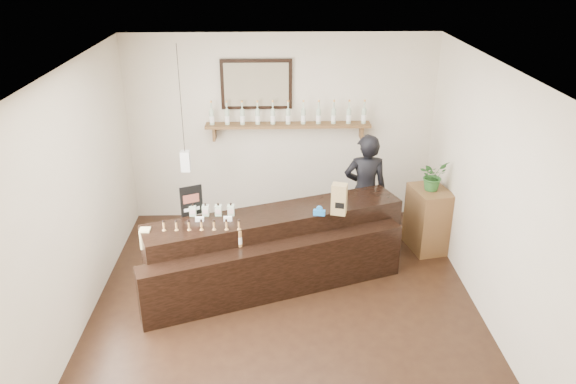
% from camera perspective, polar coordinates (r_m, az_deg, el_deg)
% --- Properties ---
extents(ground, '(5.00, 5.00, 0.00)m').
position_cam_1_polar(ground, '(6.74, -0.25, -11.67)').
color(ground, black).
rests_on(ground, ground).
extents(room_shell, '(5.00, 5.00, 5.00)m').
position_cam_1_polar(room_shell, '(5.91, -0.28, 1.87)').
color(room_shell, beige).
rests_on(room_shell, ground).
extents(back_wall_decor, '(2.66, 0.96, 1.69)m').
position_cam_1_polar(back_wall_decor, '(8.14, -1.79, 8.53)').
color(back_wall_decor, brown).
rests_on(back_wall_decor, ground).
extents(counter, '(3.25, 1.94, 1.06)m').
position_cam_1_polar(counter, '(6.99, -1.25, -6.06)').
color(counter, black).
rests_on(counter, ground).
extents(promo_sign, '(0.26, 0.13, 0.38)m').
position_cam_1_polar(promo_sign, '(6.82, -9.79, -0.88)').
color(promo_sign, black).
rests_on(promo_sign, counter).
extents(paper_bag, '(0.21, 0.18, 0.39)m').
position_cam_1_polar(paper_bag, '(6.78, 5.22, -0.72)').
color(paper_bag, olive).
rests_on(paper_bag, counter).
extents(tape_dispenser, '(0.15, 0.08, 0.12)m').
position_cam_1_polar(tape_dispenser, '(6.79, 3.19, -2.00)').
color(tape_dispenser, blue).
rests_on(tape_dispenser, counter).
extents(side_cabinet, '(0.56, 0.69, 0.89)m').
position_cam_1_polar(side_cabinet, '(7.97, 14.03, -2.67)').
color(side_cabinet, brown).
rests_on(side_cabinet, ground).
extents(potted_plant, '(0.48, 0.46, 0.41)m').
position_cam_1_polar(potted_plant, '(7.71, 14.50, 1.64)').
color(potted_plant, '#2A5E25').
rests_on(potted_plant, side_cabinet).
extents(shopkeeper, '(0.68, 0.46, 1.83)m').
position_cam_1_polar(shopkeeper, '(7.74, 7.87, 0.87)').
color(shopkeeper, black).
rests_on(shopkeeper, ground).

